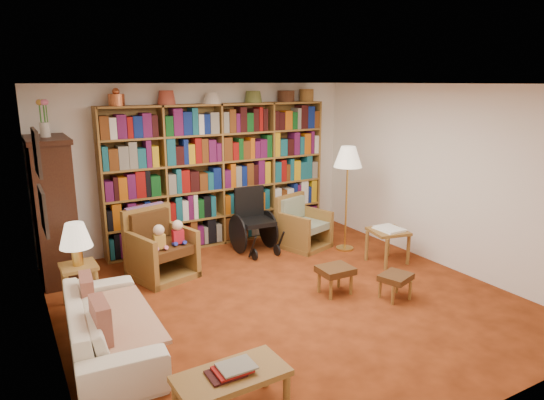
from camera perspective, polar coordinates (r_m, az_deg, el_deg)
floor at (r=5.91m, az=1.61°, el=-11.53°), size 5.00×5.00×0.00m
ceiling at (r=5.34m, az=1.79°, el=13.50°), size 5.00×5.00×0.00m
wall_back at (r=7.70m, az=-8.02°, el=4.11°), size 5.00×0.00×5.00m
wall_front at (r=3.69m, az=22.45°, el=-7.58°), size 5.00×0.00×5.00m
wall_left at (r=4.75m, az=-25.12°, el=-3.16°), size 0.00×5.00×5.00m
wall_right at (r=7.09m, az=19.27°, el=2.64°), size 0.00×5.00×5.00m
bookshelf at (r=7.63m, az=-6.12°, el=3.48°), size 3.60×0.30×2.42m
curio_cabinet at (r=6.77m, az=-24.30°, el=-0.89°), size 0.50×0.95×2.40m
framed_pictures at (r=4.96m, az=-25.62°, el=1.94°), size 0.03×0.52×0.97m
sofa at (r=5.01m, az=-18.53°, el=-13.76°), size 1.90×0.85×0.54m
sofa_throw at (r=5.00m, az=-17.98°, el=-13.36°), size 0.73×1.34×0.04m
cushion_left at (r=5.23m, az=-20.88°, el=-10.57°), size 0.15×0.38×0.37m
cushion_right at (r=4.60m, az=-19.44°, el=-13.89°), size 0.12×0.39×0.39m
side_table_lamp at (r=5.95m, az=-21.71°, el=-8.32°), size 0.39×0.39×0.52m
table_lamp at (r=5.80m, az=-22.12°, el=-4.03°), size 0.36×0.36×0.49m
armchair_leather at (r=6.64m, az=-13.09°, el=-5.50°), size 0.92×0.93×0.92m
armchair_sage at (r=7.61m, az=3.44°, el=-3.19°), size 0.84×0.84×0.80m
wheelchair at (r=7.37m, az=-2.18°, el=-2.65°), size 0.56×0.78×0.97m
floor_lamp at (r=7.28m, az=8.92°, el=4.54°), size 0.42×0.42×1.60m
side_table_papers at (r=7.07m, az=13.49°, el=-4.03°), size 0.58×0.58×0.51m
footstool_a at (r=5.99m, az=7.46°, el=-8.38°), size 0.41×0.35×0.34m
footstool_b at (r=5.99m, az=14.34°, el=-8.98°), size 0.44×0.41×0.31m
coffee_table at (r=3.99m, az=-4.79°, el=-20.18°), size 0.89×0.47×0.40m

